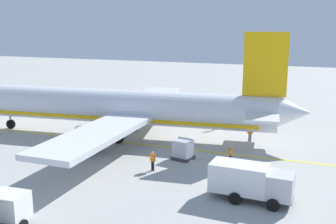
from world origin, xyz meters
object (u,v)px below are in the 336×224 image
(service_truck_fuel, at_px, (250,181))
(crew_supervisor, at_px, (214,122))
(cargo_container_near, at_px, (183,149))
(crew_loader_right, at_px, (153,159))
(airliner_foreground, at_px, (119,107))
(crew_loader_left, at_px, (230,154))
(crew_marshaller, at_px, (250,132))

(service_truck_fuel, bearing_deg, crew_supervisor, 21.29)
(cargo_container_near, distance_m, crew_supervisor, 11.55)
(crew_loader_right, bearing_deg, service_truck_fuel, -109.62)
(airliner_foreground, height_order, crew_supervisor, airliner_foreground)
(crew_loader_left, bearing_deg, crew_loader_right, 124.37)
(crew_loader_right, xyz_separation_m, crew_supervisor, (15.47, -1.74, -0.03))
(service_truck_fuel, height_order, cargo_container_near, service_truck_fuel)
(cargo_container_near, relative_size, crew_supervisor, 1.21)
(crew_marshaller, xyz_separation_m, crew_loader_right, (-12.12, 6.60, 0.04))
(service_truck_fuel, bearing_deg, airliner_foreground, 54.05)
(crew_supervisor, bearing_deg, airliner_foreground, 124.27)
(crew_loader_right, distance_m, crew_supervisor, 15.56)
(cargo_container_near, relative_size, crew_loader_right, 1.18)
(service_truck_fuel, relative_size, crew_loader_left, 3.64)
(service_truck_fuel, relative_size, cargo_container_near, 2.92)
(crew_loader_left, bearing_deg, airliner_foreground, 70.72)
(service_truck_fuel, height_order, crew_loader_right, service_truck_fuel)
(airliner_foreground, distance_m, service_truck_fuel, 20.85)
(crew_loader_right, bearing_deg, airliner_foreground, 40.95)
(service_truck_fuel, xyz_separation_m, crew_loader_right, (3.22, 9.02, -0.47))
(cargo_container_near, bearing_deg, crew_supervisor, -0.94)
(airliner_foreground, height_order, service_truck_fuel, airliner_foreground)
(service_truck_fuel, distance_m, cargo_container_near, 10.35)
(airliner_foreground, distance_m, crew_loader_right, 12.11)
(crew_loader_left, height_order, crew_loader_right, crew_loader_right)
(crew_marshaller, relative_size, crew_supervisor, 0.99)
(crew_marshaller, bearing_deg, crew_loader_right, 151.44)
(crew_marshaller, bearing_deg, service_truck_fuel, -171.03)
(crew_loader_right, height_order, crew_supervisor, crew_loader_right)
(service_truck_fuel, height_order, crew_loader_left, service_truck_fuel)
(cargo_container_near, xyz_separation_m, crew_loader_left, (0.22, -4.49, 0.03))
(service_truck_fuel, xyz_separation_m, crew_marshaller, (15.34, 2.42, -0.51))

